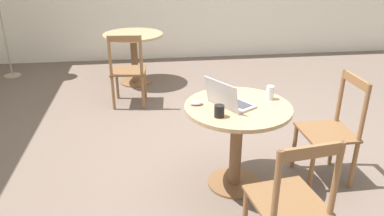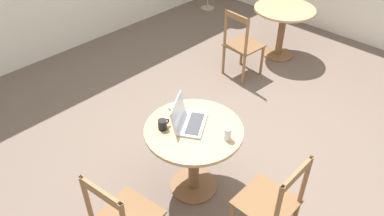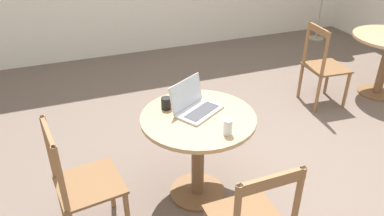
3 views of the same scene
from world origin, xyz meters
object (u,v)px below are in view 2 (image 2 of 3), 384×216
mug (163,124)px  chair_near_front (271,204)px  cafe_table_mid (283,20)px  cafe_table_near (194,144)px  laptop (188,120)px  drinking_glass (228,134)px  mouse (172,108)px  chair_mid_left (242,45)px

mug → chair_near_front: bearing=-79.4°
cafe_table_mid → chair_near_front: bearing=-148.1°
cafe_table_near → chair_near_front: bearing=-89.3°
cafe_table_mid → laptop: size_ratio=1.99×
cafe_table_near → drinking_glass: 0.37m
cafe_table_near → drinking_glass: (0.09, -0.28, 0.23)m
chair_near_front → mouse: 1.15m
cafe_table_near → chair_mid_left: chair_mid_left is taller
chair_mid_left → mug: bearing=-160.3°
chair_mid_left → laptop: size_ratio=2.18×
cafe_table_mid → mouse: size_ratio=8.20×
cafe_table_mid → laptop: (-2.62, -0.76, 0.22)m
drinking_glass → chair_mid_left: bearing=34.4°
cafe_table_near → cafe_table_mid: size_ratio=1.00×
cafe_table_mid → cafe_table_near: bearing=-162.4°
mug → drinking_glass: (0.27, -0.46, 0.01)m
mug → laptop: bearing=-31.1°
mug → chair_mid_left: bearing=19.7°
laptop → mug: 0.21m
cafe_table_mid → chair_mid_left: 0.83m
cafe_table_mid → mug: 2.88m
cafe_table_near → mouse: mouse is taller
cafe_table_near → chair_near_front: chair_near_front is taller
chair_mid_left → mouse: chair_mid_left is taller
cafe_table_near → chair_mid_left: bearing=26.3°
cafe_table_near → chair_mid_left: (1.81, 0.89, -0.10)m
cafe_table_near → laptop: bearing=86.0°
mouse → drinking_glass: 0.59m
mug → mouse: bearing=29.7°
mouse → mug: size_ratio=0.91×
mouse → cafe_table_mid: bearing=11.4°
cafe_table_mid → drinking_glass: size_ratio=7.51×
laptop → drinking_glass: (0.09, -0.35, 0.01)m
chair_near_front → mouse: bearing=87.7°
cafe_table_mid → chair_near_front: 3.08m
cafe_table_near → mouse: 0.37m
cafe_table_mid → chair_mid_left: chair_mid_left is taller
chair_near_front → drinking_glass: bearing=80.7°
mouse → mug: mug is taller
laptop → mug: size_ratio=3.76×
cafe_table_near → laptop: laptop is taller
chair_mid_left → mug: 2.13m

